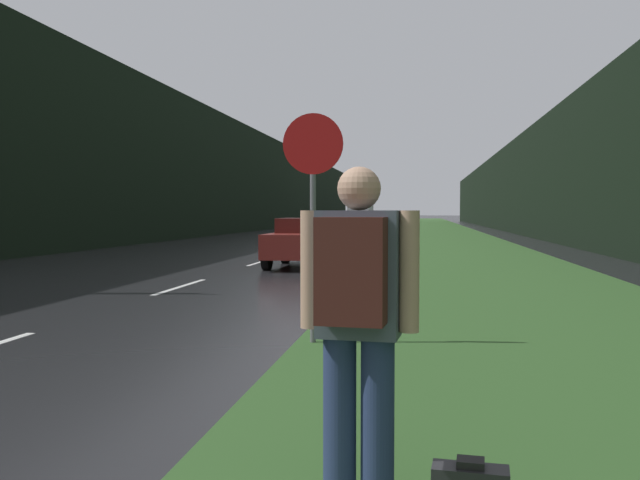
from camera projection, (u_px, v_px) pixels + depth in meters
name	position (u px, v px, depth m)	size (l,w,h in m)	color
grass_verge	(448.00, 239.00, 39.57)	(6.00, 240.00, 0.02)	#2D5123
lane_stripe_c	(181.00, 287.00, 14.21)	(0.12, 3.00, 0.01)	silver
lane_stripe_d	(260.00, 262.00, 21.12)	(0.12, 3.00, 0.01)	silver
treeline_far_side	(230.00, 178.00, 51.67)	(2.00, 140.00, 8.33)	black
treeline_near_side	(528.00, 186.00, 48.41)	(2.00, 140.00, 6.82)	black
stop_sign	(313.00, 200.00, 8.00)	(0.72, 0.07, 2.74)	slate
hitchhiker_with_backpack	(357.00, 315.00, 3.50)	(0.63, 0.45, 1.81)	navy
car_passing_near	(307.00, 241.00, 19.37)	(1.97, 4.05, 1.39)	maroon
delivery_truck	(361.00, 209.00, 75.76)	(2.43, 8.34, 3.56)	gray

